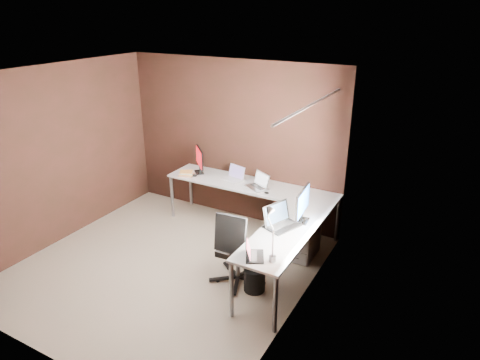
{
  "coord_description": "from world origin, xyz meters",
  "views": [
    {
      "loc": [
        3.17,
        -3.72,
        3.2
      ],
      "look_at": [
        0.6,
        0.95,
        1.02
      ],
      "focal_mm": 32.0,
      "sensor_mm": 36.0,
      "label": 1
    }
  ],
  "objects_px": {
    "laptop_black_big": "(280,221)",
    "wastebasket": "(254,279)",
    "monitor_right": "(303,203)",
    "laptop_silver": "(259,184)",
    "laptop_white": "(234,176)",
    "drawer_pedestal": "(300,235)",
    "monitor_left": "(200,159)",
    "desk_lamp": "(270,227)",
    "office_chair": "(237,261)",
    "laptop_black_small": "(252,254)",
    "book_stack": "(186,174)"
  },
  "relations": [
    {
      "from": "laptop_white",
      "to": "desk_lamp",
      "type": "height_order",
      "value": "desk_lamp"
    },
    {
      "from": "laptop_black_big",
      "to": "laptop_black_small",
      "type": "bearing_deg",
      "value": -156.48
    },
    {
      "from": "drawer_pedestal",
      "to": "book_stack",
      "type": "height_order",
      "value": "book_stack"
    },
    {
      "from": "laptop_black_small",
      "to": "desk_lamp",
      "type": "xyz_separation_m",
      "value": [
        0.15,
        0.1,
        0.31
      ]
    },
    {
      "from": "laptop_silver",
      "to": "book_stack",
      "type": "height_order",
      "value": "laptop_silver"
    },
    {
      "from": "desk_lamp",
      "to": "wastebasket",
      "type": "distance_m",
      "value": 1.03
    },
    {
      "from": "laptop_black_small",
      "to": "wastebasket",
      "type": "relative_size",
      "value": 1.1
    },
    {
      "from": "drawer_pedestal",
      "to": "laptop_black_small",
      "type": "relative_size",
      "value": 1.83
    },
    {
      "from": "drawer_pedestal",
      "to": "monitor_right",
      "type": "distance_m",
      "value": 0.79
    },
    {
      "from": "laptop_black_big",
      "to": "monitor_left",
      "type": "bearing_deg",
      "value": 82.38
    },
    {
      "from": "office_chair",
      "to": "laptop_white",
      "type": "bearing_deg",
      "value": 116.42
    },
    {
      "from": "laptop_black_big",
      "to": "laptop_black_small",
      "type": "relative_size",
      "value": 1.47
    },
    {
      "from": "monitor_right",
      "to": "wastebasket",
      "type": "bearing_deg",
      "value": 147.16
    },
    {
      "from": "laptop_black_big",
      "to": "wastebasket",
      "type": "height_order",
      "value": "laptop_black_big"
    },
    {
      "from": "monitor_left",
      "to": "monitor_right",
      "type": "xyz_separation_m",
      "value": [
        2.02,
        -0.78,
        0.02
      ]
    },
    {
      "from": "laptop_silver",
      "to": "laptop_black_small",
      "type": "xyz_separation_m",
      "value": [
        0.78,
        -1.71,
        -0.01
      ]
    },
    {
      "from": "laptop_silver",
      "to": "laptop_white",
      "type": "bearing_deg",
      "value": -164.34
    },
    {
      "from": "monitor_left",
      "to": "monitor_right",
      "type": "bearing_deg",
      "value": 25.0
    },
    {
      "from": "laptop_white",
      "to": "laptop_silver",
      "type": "relative_size",
      "value": 0.9
    },
    {
      "from": "laptop_black_big",
      "to": "laptop_black_small",
      "type": "distance_m",
      "value": 0.79
    },
    {
      "from": "book_stack",
      "to": "office_chair",
      "type": "bearing_deg",
      "value": -36.51
    },
    {
      "from": "drawer_pedestal",
      "to": "monitor_right",
      "type": "height_order",
      "value": "monitor_right"
    },
    {
      "from": "book_stack",
      "to": "wastebasket",
      "type": "bearing_deg",
      "value": -33.34
    },
    {
      "from": "monitor_left",
      "to": "office_chair",
      "type": "height_order",
      "value": "monitor_left"
    },
    {
      "from": "wastebasket",
      "to": "laptop_silver",
      "type": "bearing_deg",
      "value": 114.95
    },
    {
      "from": "drawer_pedestal",
      "to": "laptop_black_small",
      "type": "height_order",
      "value": "laptop_black_small"
    },
    {
      "from": "desk_lamp",
      "to": "office_chair",
      "type": "distance_m",
      "value": 1.05
    },
    {
      "from": "laptop_white",
      "to": "wastebasket",
      "type": "bearing_deg",
      "value": -38.04
    },
    {
      "from": "office_chair",
      "to": "desk_lamp",
      "type": "bearing_deg",
      "value": -34.3
    },
    {
      "from": "laptop_white",
      "to": "office_chair",
      "type": "xyz_separation_m",
      "value": [
        0.8,
        -1.37,
        -0.49
      ]
    },
    {
      "from": "drawer_pedestal",
      "to": "laptop_black_big",
      "type": "bearing_deg",
      "value": -94.31
    },
    {
      "from": "monitor_right",
      "to": "laptop_black_small",
      "type": "bearing_deg",
      "value": 165.57
    },
    {
      "from": "drawer_pedestal",
      "to": "monitor_right",
      "type": "relative_size",
      "value": 1.16
    },
    {
      "from": "drawer_pedestal",
      "to": "monitor_left",
      "type": "relative_size",
      "value": 1.49
    },
    {
      "from": "drawer_pedestal",
      "to": "laptop_black_big",
      "type": "relative_size",
      "value": 1.25
    },
    {
      "from": "monitor_right",
      "to": "laptop_silver",
      "type": "xyz_separation_m",
      "value": [
        -0.94,
        0.69,
        -0.19
      ]
    },
    {
      "from": "monitor_left",
      "to": "desk_lamp",
      "type": "relative_size",
      "value": 0.72
    },
    {
      "from": "monitor_left",
      "to": "laptop_black_small",
      "type": "height_order",
      "value": "monitor_left"
    },
    {
      "from": "laptop_silver",
      "to": "office_chair",
      "type": "relative_size",
      "value": 0.4
    },
    {
      "from": "laptop_white",
      "to": "laptop_black_big",
      "type": "distance_m",
      "value": 1.59
    },
    {
      "from": "laptop_white",
      "to": "monitor_right",
      "type": "bearing_deg",
      "value": -14.65
    },
    {
      "from": "office_chair",
      "to": "wastebasket",
      "type": "bearing_deg",
      "value": -15.17
    },
    {
      "from": "drawer_pedestal",
      "to": "desk_lamp",
      "type": "bearing_deg",
      "value": -84.1
    },
    {
      "from": "laptop_white",
      "to": "laptop_silver",
      "type": "xyz_separation_m",
      "value": [
        0.46,
        -0.1,
        0.0
      ]
    },
    {
      "from": "monitor_left",
      "to": "wastebasket",
      "type": "relative_size",
      "value": 1.35
    },
    {
      "from": "laptop_white",
      "to": "laptop_silver",
      "type": "bearing_deg",
      "value": 2.15
    },
    {
      "from": "laptop_silver",
      "to": "wastebasket",
      "type": "distance_m",
      "value": 1.58
    },
    {
      "from": "monitor_right",
      "to": "laptop_white",
      "type": "height_order",
      "value": "monitor_right"
    },
    {
      "from": "monitor_right",
      "to": "desk_lamp",
      "type": "height_order",
      "value": "desk_lamp"
    },
    {
      "from": "laptop_white",
      "to": "book_stack",
      "type": "xyz_separation_m",
      "value": [
        -0.74,
        -0.23,
        -0.01
      ]
    }
  ]
}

